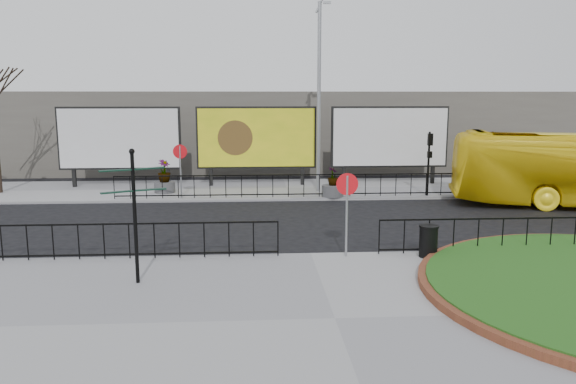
{
  "coord_description": "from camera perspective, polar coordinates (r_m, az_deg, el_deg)",
  "views": [
    {
      "loc": [
        -1.71,
        -16.2,
        4.81
      ],
      "look_at": [
        -0.54,
        2.26,
        1.6
      ],
      "focal_mm": 35.0,
      "sensor_mm": 36.0,
      "label": 1
    }
  ],
  "objects": [
    {
      "name": "billboard_right",
      "position": [
        30.14,
        10.28,
        5.49
      ],
      "size": [
        6.2,
        0.31,
        4.1
      ],
      "color": "black",
      "rests_on": "pavement_far"
    },
    {
      "name": "lamp_post",
      "position": [
        27.39,
        3.17,
        9.87
      ],
      "size": [
        0.74,
        0.18,
        9.23
      ],
      "color": "gray",
      "rests_on": "pavement_far"
    },
    {
      "name": "planter_a",
      "position": [
        27.84,
        -12.45,
        1.2
      ],
      "size": [
        0.99,
        0.99,
        1.6
      ],
      "color": "#4C4C4F",
      "rests_on": "pavement_far"
    },
    {
      "name": "billboard_mid",
      "position": [
        29.26,
        -3.21,
        5.5
      ],
      "size": [
        6.2,
        0.31,
        4.1
      ],
      "color": "black",
      "rests_on": "pavement_far"
    },
    {
      "name": "railing_near_left",
      "position": [
        16.98,
        -18.19,
        -4.76
      ],
      "size": [
        10.0,
        0.1,
        1.1
      ],
      "primitive_type": null,
      "color": "black",
      "rests_on": "pavement_near"
    },
    {
      "name": "pavement_near",
      "position": [
        12.29,
        4.79,
        -12.92
      ],
      "size": [
        30.0,
        10.0,
        0.12
      ],
      "primitive_type": "cube",
      "color": "gray",
      "rests_on": "ground"
    },
    {
      "name": "planter_b",
      "position": [
        26.22,
        4.56,
        0.5
      ],
      "size": [
        1.02,
        1.02,
        1.38
      ],
      "color": "#4C4C4F",
      "rests_on": "pavement_far"
    },
    {
      "name": "litter_bin",
      "position": [
        16.95,
        14.07,
        -4.85
      ],
      "size": [
        0.57,
        0.57,
        0.94
      ],
      "color": "black",
      "rests_on": "pavement_near"
    },
    {
      "name": "railing_far",
      "position": [
        25.98,
        2.41,
        0.67
      ],
      "size": [
        18.0,
        0.1,
        1.1
      ],
      "primitive_type": null,
      "color": "black",
      "rests_on": "pavement_far"
    },
    {
      "name": "signal_pole_b",
      "position": [
        28.03,
        20.02,
        3.7
      ],
      "size": [
        0.22,
        0.26,
        3.0
      ],
      "color": "black",
      "rests_on": "pavement_far"
    },
    {
      "name": "building_backdrop",
      "position": [
        38.31,
        -1.06,
        6.39
      ],
      "size": [
        40.0,
        10.0,
        5.0
      ],
      "primitive_type": "cube",
      "color": "#5A564E",
      "rests_on": "ground"
    },
    {
      "name": "pavement_far",
      "position": [
        28.65,
        -0.15,
        0.31
      ],
      "size": [
        44.0,
        6.0,
        0.12
      ],
      "primitive_type": "cube",
      "color": "gray",
      "rests_on": "ground"
    },
    {
      "name": "speed_sign_near",
      "position": [
        16.3,
        6.01,
        -0.43
      ],
      "size": [
        0.64,
        0.07,
        2.47
      ],
      "color": "gray",
      "rests_on": "pavement_near"
    },
    {
      "name": "ground",
      "position": [
        16.99,
        2.32,
        -6.6
      ],
      "size": [
        90.0,
        90.0,
        0.0
      ],
      "primitive_type": "plane",
      "color": "black",
      "rests_on": "ground"
    },
    {
      "name": "railing_near_right",
      "position": [
        18.37,
        23.1,
        -3.98
      ],
      "size": [
        9.0,
        0.1,
        1.1
      ],
      "primitive_type": null,
      "color": "black",
      "rests_on": "pavement_near"
    },
    {
      "name": "fingerpost_sign",
      "position": [
        14.36,
        -15.36,
        -1.08
      ],
      "size": [
        1.54,
        0.87,
        3.4
      ],
      "rotation": [
        0.0,
        0.0,
        0.36
      ],
      "color": "black",
      "rests_on": "pavement_near"
    },
    {
      "name": "billboard_left",
      "position": [
        30.04,
        -16.75,
        5.21
      ],
      "size": [
        6.2,
        0.31,
        4.1
      ],
      "color": "black",
      "rests_on": "pavement_far"
    },
    {
      "name": "speed_sign_far",
      "position": [
        25.98,
        -10.89,
        3.28
      ],
      "size": [
        0.64,
        0.07,
        2.47
      ],
      "color": "gray",
      "rests_on": "pavement_far"
    },
    {
      "name": "signal_pole_a",
      "position": [
        26.97,
        14.16,
        3.78
      ],
      "size": [
        0.22,
        0.26,
        3.0
      ],
      "color": "black",
      "rests_on": "pavement_far"
    }
  ]
}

